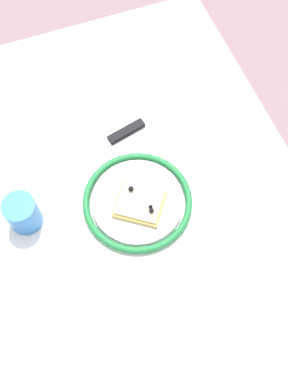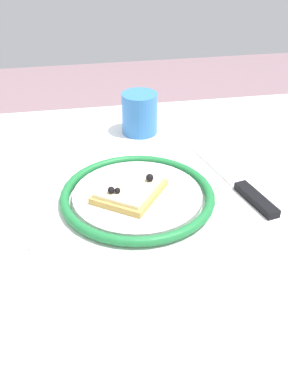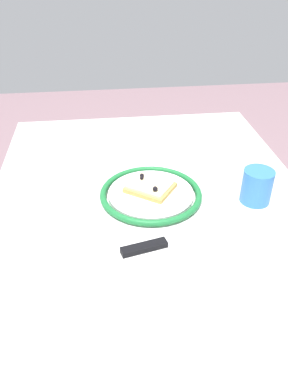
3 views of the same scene
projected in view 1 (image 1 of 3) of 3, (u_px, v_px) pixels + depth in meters
ground_plane at (137, 279)px, 1.64m from camera, size 6.00×6.00×0.00m
dining_table at (133, 208)px, 1.04m from camera, size 0.99×0.72×0.76m
plate at (136, 202)px, 0.93m from camera, size 0.23×0.23×0.02m
pizza_slice_near at (138, 204)px, 0.91m from camera, size 0.12×0.13×0.03m
knife at (114, 138)px, 1.00m from camera, size 0.07×0.24×0.01m
fork at (159, 275)px, 0.87m from camera, size 0.04×0.20×0.00m
cup at (23, 213)px, 0.89m from camera, size 0.07×0.07×0.08m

